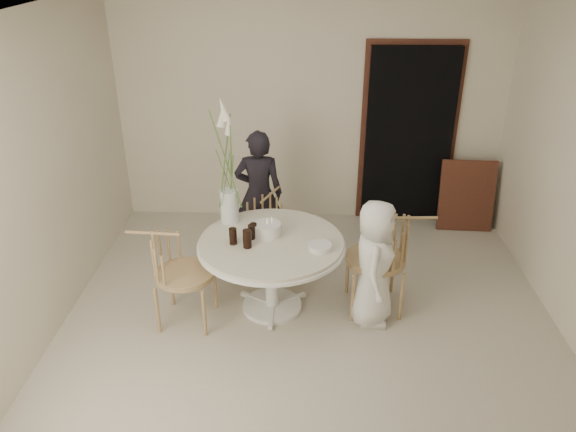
{
  "coord_description": "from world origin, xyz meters",
  "views": [
    {
      "loc": [
        -0.06,
        -4.12,
        3.18
      ],
      "look_at": [
        -0.2,
        0.3,
        0.95
      ],
      "focal_mm": 35.0,
      "sensor_mm": 36.0,
      "label": 1
    }
  ],
  "objects_px": {
    "birthday_cake": "(267,230)",
    "girl": "(259,194)",
    "chair_far": "(266,222)",
    "table": "(271,251)",
    "chair_right": "(391,249)",
    "flower_vase": "(228,180)",
    "boy": "(374,264)",
    "chair_left": "(170,264)"
  },
  "relations": [
    {
      "from": "birthday_cake",
      "to": "girl",
      "type": "bearing_deg",
      "value": 99.1
    },
    {
      "from": "chair_far",
      "to": "table",
      "type": "bearing_deg",
      "value": -59.76
    },
    {
      "from": "chair_far",
      "to": "girl",
      "type": "relative_size",
      "value": 0.57
    },
    {
      "from": "chair_right",
      "to": "flower_vase",
      "type": "relative_size",
      "value": 0.79
    },
    {
      "from": "chair_far",
      "to": "boy",
      "type": "relative_size",
      "value": 0.68
    },
    {
      "from": "chair_right",
      "to": "girl",
      "type": "relative_size",
      "value": 0.68
    },
    {
      "from": "girl",
      "to": "chair_left",
      "type": "bearing_deg",
      "value": 61.57
    },
    {
      "from": "chair_right",
      "to": "girl",
      "type": "distance_m",
      "value": 1.63
    },
    {
      "from": "chair_right",
      "to": "chair_left",
      "type": "relative_size",
      "value": 1.05
    },
    {
      "from": "table",
      "to": "flower_vase",
      "type": "distance_m",
      "value": 0.77
    },
    {
      "from": "table",
      "to": "birthday_cake",
      "type": "height_order",
      "value": "birthday_cake"
    },
    {
      "from": "girl",
      "to": "birthday_cake",
      "type": "distance_m",
      "value": 0.99
    },
    {
      "from": "girl",
      "to": "flower_vase",
      "type": "height_order",
      "value": "flower_vase"
    },
    {
      "from": "chair_right",
      "to": "flower_vase",
      "type": "distance_m",
      "value": 1.62
    },
    {
      "from": "table",
      "to": "chair_left",
      "type": "bearing_deg",
      "value": -167.34
    },
    {
      "from": "chair_left",
      "to": "flower_vase",
      "type": "bearing_deg",
      "value": -35.59
    },
    {
      "from": "chair_left",
      "to": "table",
      "type": "bearing_deg",
      "value": -72.9
    },
    {
      "from": "table",
      "to": "chair_left",
      "type": "distance_m",
      "value": 0.91
    },
    {
      "from": "chair_right",
      "to": "flower_vase",
      "type": "height_order",
      "value": "flower_vase"
    },
    {
      "from": "chair_left",
      "to": "girl",
      "type": "xyz_separation_m",
      "value": [
        0.69,
        1.27,
        0.11
      ]
    },
    {
      "from": "table",
      "to": "birthday_cake",
      "type": "bearing_deg",
      "value": 113.27
    },
    {
      "from": "chair_left",
      "to": "birthday_cake",
      "type": "xyz_separation_m",
      "value": [
        0.84,
        0.29,
        0.2
      ]
    },
    {
      "from": "table",
      "to": "girl",
      "type": "distance_m",
      "value": 1.09
    },
    {
      "from": "table",
      "to": "chair_far",
      "type": "bearing_deg",
      "value": 97.7
    },
    {
      "from": "chair_far",
      "to": "chair_left",
      "type": "bearing_deg",
      "value": -106.52
    },
    {
      "from": "chair_left",
      "to": "boy",
      "type": "height_order",
      "value": "boy"
    },
    {
      "from": "chair_right",
      "to": "birthday_cake",
      "type": "bearing_deg",
      "value": -94.01
    },
    {
      "from": "chair_far",
      "to": "girl",
      "type": "bearing_deg",
      "value": 129.66
    },
    {
      "from": "chair_far",
      "to": "boy",
      "type": "xyz_separation_m",
      "value": [
        1.01,
        -0.91,
        0.08
      ]
    },
    {
      "from": "chair_right",
      "to": "birthday_cake",
      "type": "height_order",
      "value": "chair_right"
    },
    {
      "from": "chair_right",
      "to": "boy",
      "type": "distance_m",
      "value": 0.28
    },
    {
      "from": "chair_left",
      "to": "girl",
      "type": "bearing_deg",
      "value": -24.12
    },
    {
      "from": "chair_far",
      "to": "flower_vase",
      "type": "xyz_separation_m",
      "value": [
        -0.31,
        -0.4,
        0.63
      ]
    },
    {
      "from": "boy",
      "to": "flower_vase",
      "type": "height_order",
      "value": "flower_vase"
    },
    {
      "from": "chair_right",
      "to": "table",
      "type": "bearing_deg",
      "value": -89.08
    },
    {
      "from": "chair_far",
      "to": "chair_right",
      "type": "xyz_separation_m",
      "value": [
        1.19,
        -0.7,
        0.1
      ]
    },
    {
      "from": "table",
      "to": "birthday_cake",
      "type": "xyz_separation_m",
      "value": [
        -0.04,
        0.09,
        0.17
      ]
    },
    {
      "from": "boy",
      "to": "birthday_cake",
      "type": "xyz_separation_m",
      "value": [
        -0.95,
        0.24,
        0.19
      ]
    },
    {
      "from": "flower_vase",
      "to": "birthday_cake",
      "type": "bearing_deg",
      "value": -35.73
    },
    {
      "from": "chair_far",
      "to": "chair_left",
      "type": "xyz_separation_m",
      "value": [
        -0.78,
        -0.96,
        0.07
      ]
    },
    {
      "from": "chair_left",
      "to": "birthday_cake",
      "type": "bearing_deg",
      "value": -66.4
    },
    {
      "from": "chair_far",
      "to": "boy",
      "type": "height_order",
      "value": "boy"
    }
  ]
}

